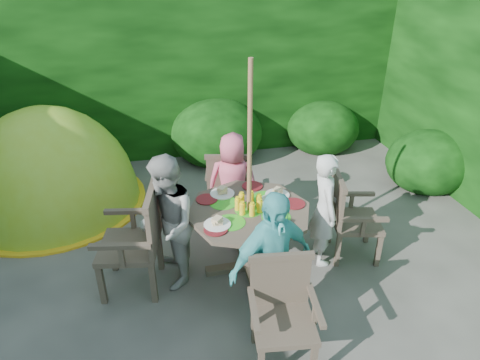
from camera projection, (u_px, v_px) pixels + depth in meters
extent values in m
plane|color=#43423C|center=(217.00, 313.00, 3.97)|extent=(60.00, 60.00, 0.00)
cube|color=black|center=(171.00, 73.00, 6.81)|extent=(9.00, 1.00, 2.50)
cylinder|color=#3E3328|center=(249.00, 241.00, 4.38)|extent=(0.12, 0.12, 0.69)
cube|color=#3E3328|center=(248.00, 265.00, 4.53)|extent=(0.91, 0.11, 0.06)
cube|color=#3E3328|center=(248.00, 265.00, 4.53)|extent=(0.11, 0.91, 0.06)
cylinder|color=#3E3328|center=(249.00, 211.00, 4.21)|extent=(1.26, 1.26, 0.04)
cylinder|color=green|center=(230.00, 222.00, 4.00)|extent=(0.28, 0.28, 0.00)
cylinder|color=green|center=(276.00, 217.00, 4.08)|extent=(0.28, 0.28, 0.00)
cylinder|color=green|center=(223.00, 203.00, 4.31)|extent=(0.28, 0.28, 0.00)
cylinder|color=green|center=(266.00, 198.00, 4.39)|extent=(0.28, 0.28, 0.00)
cylinder|color=green|center=(249.00, 209.00, 4.19)|extent=(0.28, 0.28, 0.00)
cylinder|color=white|center=(277.00, 195.00, 4.43)|extent=(0.25, 0.25, 0.01)
cylinder|color=white|center=(222.00, 194.00, 4.45)|extent=(0.25, 0.25, 0.01)
cylinder|color=white|center=(217.00, 225.00, 3.95)|extent=(0.25, 0.25, 0.01)
cylinder|color=white|center=(279.00, 226.00, 3.93)|extent=(0.25, 0.25, 0.01)
cylinder|color=red|center=(294.00, 204.00, 4.28)|extent=(0.22, 0.22, 0.01)
cylinder|color=red|center=(252.00, 186.00, 4.60)|extent=(0.22, 0.22, 0.01)
cylinder|color=red|center=(207.00, 199.00, 4.36)|extent=(0.22, 0.22, 0.01)
cylinder|color=red|center=(216.00, 229.00, 3.88)|extent=(0.22, 0.22, 0.01)
cylinder|color=red|center=(276.00, 233.00, 3.84)|extent=(0.22, 0.22, 0.01)
cylinder|color=#569238|center=(269.00, 202.00, 4.27)|extent=(0.18, 0.18, 0.06)
cylinder|color=brown|center=(249.00, 176.00, 4.02)|extent=(0.04, 0.04, 2.20)
cube|color=#3E3328|center=(356.00, 222.00, 4.57)|extent=(0.58, 0.60, 0.05)
cube|color=#3E3328|center=(379.00, 250.00, 4.48)|extent=(0.06, 0.06, 0.41)
cube|color=#3E3328|center=(368.00, 227.00, 4.86)|extent=(0.06, 0.06, 0.41)
cube|color=#3E3328|center=(338.00, 250.00, 4.48)|extent=(0.06, 0.06, 0.41)
cube|color=#3E3328|center=(330.00, 227.00, 4.86)|extent=(0.06, 0.06, 0.41)
cube|color=#3E3328|center=(337.00, 201.00, 4.44)|extent=(0.15, 0.50, 0.49)
cube|color=#3E3328|center=(365.00, 219.00, 4.25)|extent=(0.49, 0.15, 0.04)
cube|color=#3E3328|center=(353.00, 194.00, 4.70)|extent=(0.49, 0.15, 0.04)
cube|color=#3E3328|center=(129.00, 247.00, 4.09)|extent=(0.64, 0.66, 0.05)
cube|color=#3E3328|center=(113.00, 252.00, 4.41)|extent=(0.06, 0.06, 0.46)
cube|color=#3E3328|center=(101.00, 284.00, 3.99)|extent=(0.06, 0.06, 0.46)
cube|color=#3E3328|center=(160.00, 251.00, 4.43)|extent=(0.06, 0.06, 0.46)
cube|color=#3E3328|center=(153.00, 282.00, 4.00)|extent=(0.06, 0.06, 0.46)
cube|color=#3E3328|center=(154.00, 220.00, 3.96)|extent=(0.15, 0.57, 0.55)
cube|color=#3E3328|center=(132.00, 211.00, 4.24)|extent=(0.55, 0.15, 0.04)
cube|color=#3E3328|center=(120.00, 246.00, 3.74)|extent=(0.55, 0.15, 0.04)
cube|color=#3E3328|center=(227.00, 184.00, 5.37)|extent=(0.55, 0.53, 0.04)
cube|color=#3E3328|center=(242.00, 190.00, 5.64)|extent=(0.05, 0.05, 0.38)
cube|color=#3E3328|center=(212.00, 190.00, 5.64)|extent=(0.05, 0.05, 0.38)
cube|color=#3E3328|center=(243.00, 205.00, 5.30)|extent=(0.05, 0.05, 0.38)
cube|color=#3E3328|center=(211.00, 206.00, 5.29)|extent=(0.05, 0.05, 0.38)
cube|color=#3E3328|center=(226.00, 175.00, 5.07)|extent=(0.46, 0.13, 0.45)
cube|color=#3E3328|center=(245.00, 171.00, 5.29)|extent=(0.14, 0.45, 0.04)
cube|color=#3E3328|center=(208.00, 171.00, 5.29)|extent=(0.14, 0.45, 0.04)
cube|color=#3E3328|center=(284.00, 324.00, 3.34)|extent=(0.53, 0.52, 0.05)
cube|color=#3E3328|center=(254.00, 325.00, 3.60)|extent=(0.05, 0.05, 0.39)
cube|color=#3E3328|center=(302.00, 322.00, 3.63)|extent=(0.05, 0.05, 0.39)
cube|color=#3E3328|center=(280.00, 281.00, 3.41)|extent=(0.48, 0.10, 0.46)
cube|color=#3E3328|center=(254.00, 309.00, 3.23)|extent=(0.10, 0.46, 0.04)
cube|color=#3E3328|center=(316.00, 305.00, 3.27)|extent=(0.10, 0.46, 0.04)
imported|color=silver|center=(324.00, 209.00, 4.40)|extent=(0.35, 0.48, 1.25)
imported|color=#A5A4A0|center=(167.00, 223.00, 4.07)|extent=(0.54, 0.68, 1.37)
imported|color=#D75973|center=(233.00, 183.00, 4.94)|extent=(0.67, 0.52, 1.20)
imported|color=#54C3C4|center=(272.00, 265.00, 3.53)|extent=(0.86, 0.58, 1.36)
ellipsoid|color=#95B623|center=(57.00, 203.00, 5.69)|extent=(2.63, 2.63, 2.64)
ellipsoid|color=black|center=(32.00, 236.00, 5.04)|extent=(0.82, 0.56, 0.91)
cylinder|color=yellow|center=(57.00, 202.00, 5.69)|extent=(2.31, 2.31, 0.03)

